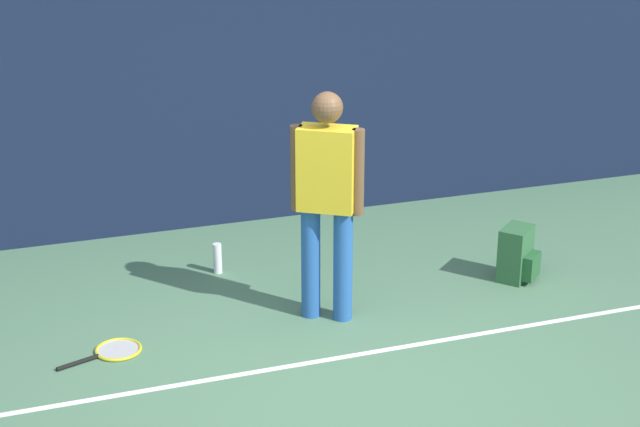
{
  "coord_description": "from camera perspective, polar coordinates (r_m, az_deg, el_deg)",
  "views": [
    {
      "loc": [
        -1.91,
        -5.19,
        3.22
      ],
      "look_at": [
        0.0,
        0.4,
        1.0
      ],
      "focal_mm": 53.92,
      "sensor_mm": 36.0,
      "label": 1
    }
  ],
  "objects": [
    {
      "name": "ground_plane",
      "position": [
        6.39,
        1.18,
        -9.63
      ],
      "size": [
        12.0,
        12.0,
        0.0
      ],
      "primitive_type": "plane",
      "color": "#4C7556"
    },
    {
      "name": "back_fence",
      "position": [
        8.6,
        -5.68,
        8.21
      ],
      "size": [
        10.0,
        0.1,
        2.78
      ],
      "primitive_type": "cube",
      "color": "#141E38",
      "rests_on": "ground"
    },
    {
      "name": "court_line",
      "position": [
        6.58,
        0.48,
        -8.66
      ],
      "size": [
        9.0,
        0.05,
        0.0
      ],
      "primitive_type": "cube",
      "color": "white",
      "rests_on": "ground"
    },
    {
      "name": "tennis_player",
      "position": [
        6.78,
        0.42,
        1.2
      ],
      "size": [
        0.46,
        0.4,
        1.7
      ],
      "rotation": [
        0.0,
        0.0,
        2.58
      ],
      "color": "#2659A5",
      "rests_on": "ground"
    },
    {
      "name": "tennis_racket",
      "position": [
        6.82,
        -12.1,
        -7.97
      ],
      "size": [
        0.64,
        0.41,
        0.03
      ],
      "rotation": [
        0.0,
        0.0,
        0.33
      ],
      "color": "black",
      "rests_on": "ground"
    },
    {
      "name": "backpack",
      "position": [
        7.84,
        11.63,
        -2.42
      ],
      "size": [
        0.38,
        0.38,
        0.44
      ],
      "rotation": [
        0.0,
        0.0,
        0.7
      ],
      "color": "#2D6038",
      "rests_on": "ground"
    },
    {
      "name": "water_bottle",
      "position": [
        7.87,
        -6.1,
        -2.66
      ],
      "size": [
        0.07,
        0.07,
        0.25
      ],
      "primitive_type": "cylinder",
      "color": "white",
      "rests_on": "ground"
    }
  ]
}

